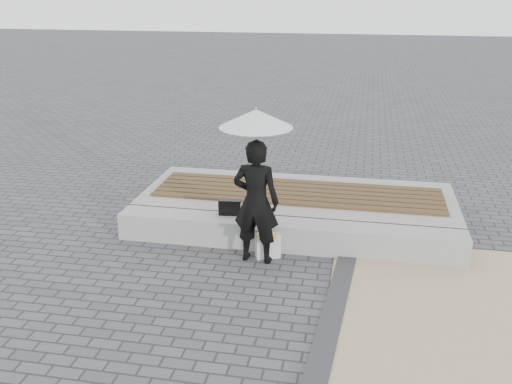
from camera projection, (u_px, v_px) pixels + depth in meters
ground at (268, 304)px, 6.84m from camera, size 80.00×80.00×0.00m
edging_band at (328, 333)px, 6.23m from camera, size 0.61×5.20×0.04m
seating_ledge at (287, 235)px, 8.24m from camera, size 5.00×0.45×0.40m
timber_platform at (297, 205)px, 9.35m from camera, size 5.00×2.00×0.40m
timber_decking at (298, 192)px, 9.28m from camera, size 4.60×1.20×0.04m
woman at (256, 202)px, 7.64m from camera, size 0.65×0.45×1.72m
parasol at (256, 118)px, 7.25m from camera, size 0.95×0.95×1.21m
handbag at (230, 207)px, 8.39m from camera, size 0.34×0.15×0.23m
canvas_tote at (268, 246)px, 7.95m from camera, size 0.36×0.26×0.35m
magazine at (268, 235)px, 7.84m from camera, size 0.27×0.20×0.01m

